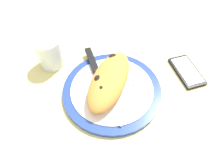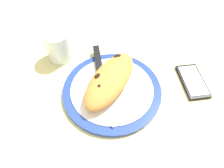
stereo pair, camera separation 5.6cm
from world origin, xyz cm
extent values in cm
cube|color=#E5D684|center=(0.00, 0.00, -1.50)|extent=(150.00, 150.00, 3.00)
cylinder|color=#233D99|center=(0.00, 0.00, 0.67)|extent=(28.55, 28.55, 1.33)
cylinder|color=white|center=(0.00, 0.00, 1.48)|extent=(23.86, 23.86, 0.30)
ellipsoid|color=orange|center=(0.83, 0.91, 4.27)|extent=(23.65, 12.99, 5.27)
ellipsoid|color=black|center=(8.51, 1.30, 5.74)|extent=(3.32, 3.11, 0.92)
ellipsoid|color=black|center=(-0.70, 3.57, 6.17)|extent=(2.63, 2.49, 0.87)
ellipsoid|color=black|center=(-3.58, 2.05, 6.31)|extent=(2.28, 1.98, 0.75)
cube|color=silver|center=(-4.82, -5.35, 1.83)|extent=(13.33, 3.58, 0.40)
cube|color=silver|center=(3.72, -7.11, 1.83)|extent=(4.36, 2.96, 0.40)
cube|color=silver|center=(-0.82, 2.57, 1.83)|extent=(11.48, 7.30, 0.40)
cube|color=black|center=(9.25, 8.12, 2.23)|extent=(10.40, 6.95, 1.20)
cube|color=black|center=(11.37, -21.84, 0.50)|extent=(14.29, 11.65, 1.00)
cube|color=white|center=(11.37, -21.84, 1.08)|extent=(12.49, 10.08, 0.16)
cylinder|color=silver|center=(7.81, 20.87, 4.80)|extent=(7.95, 7.95, 9.60)
cylinder|color=silver|center=(7.81, 20.87, 2.10)|extent=(7.31, 7.31, 3.80)
camera|label=1|loc=(-33.53, -5.93, 48.62)|focal=32.37mm
camera|label=2|loc=(-32.10, -11.37, 48.62)|focal=32.37mm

